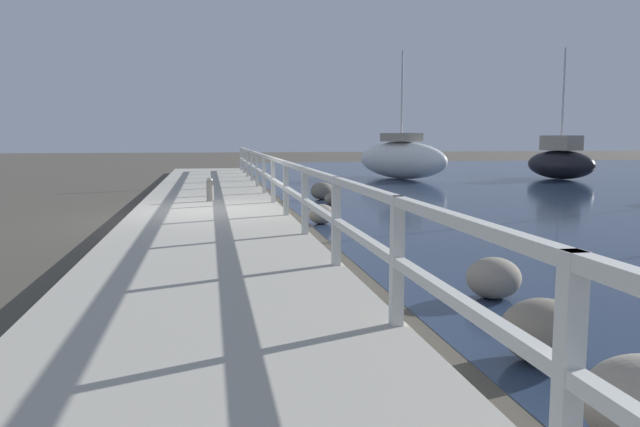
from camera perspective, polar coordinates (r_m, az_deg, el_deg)
ground_plane at (r=13.68m, az=-10.08°, el=-0.55°), size 120.00×120.00×0.00m
dock_walkway at (r=13.67m, az=-10.09°, el=-0.09°), size 3.24×36.00×0.22m
railing at (r=13.68m, az=-3.77°, el=3.53°), size 0.10×32.50×1.08m
boulder_near_dock at (r=17.73m, az=0.21°, el=2.08°), size 0.67×0.60×0.50m
boulder_upstream at (r=5.31m, az=19.71°, el=-10.04°), size 0.68×0.61×0.51m
boulder_far_strip at (r=12.77m, az=0.14°, el=-0.06°), size 0.54×0.49×0.41m
boulder_mid_strip at (r=7.17m, az=15.59°, el=-5.69°), size 0.61×0.55×0.46m
boulder_downstream at (r=16.41m, az=1.14°, el=1.36°), size 0.43×0.39×0.32m
mooring_bollard at (r=15.39m, az=-10.03°, el=2.19°), size 0.17×0.17×0.58m
sailboat_black at (r=28.26m, az=21.13°, el=4.46°), size 2.36×3.63×5.44m
sailboat_white at (r=26.90m, az=7.42°, el=4.97°), size 3.42×5.67×5.36m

